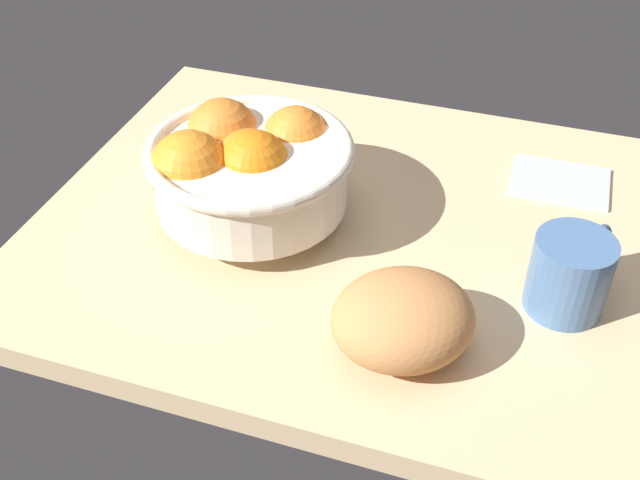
{
  "coord_description": "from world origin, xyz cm",
  "views": [
    {
      "loc": [
        19.38,
        -69.73,
        56.1
      ],
      "look_at": [
        -0.27,
        -10.19,
        5.0
      ],
      "focal_mm": 43.85,
      "sensor_mm": 36.0,
      "label": 1
    }
  ],
  "objects_px": {
    "fruit_bowl": "(246,165)",
    "mug": "(571,273)",
    "bread_loaf": "(403,319)",
    "napkin_folded": "(561,180)"
  },
  "relations": [
    {
      "from": "fruit_bowl",
      "to": "mug",
      "type": "bearing_deg",
      "value": -6.1
    },
    {
      "from": "bread_loaf",
      "to": "mug",
      "type": "distance_m",
      "value": 0.18
    },
    {
      "from": "bread_loaf",
      "to": "mug",
      "type": "xyz_separation_m",
      "value": [
        0.15,
        0.11,
        0.0
      ]
    },
    {
      "from": "bread_loaf",
      "to": "napkin_folded",
      "type": "height_order",
      "value": "bread_loaf"
    },
    {
      "from": "fruit_bowl",
      "to": "bread_loaf",
      "type": "distance_m",
      "value": 0.27
    },
    {
      "from": "bread_loaf",
      "to": "mug",
      "type": "relative_size",
      "value": 1.19
    },
    {
      "from": "napkin_folded",
      "to": "mug",
      "type": "height_order",
      "value": "mug"
    },
    {
      "from": "napkin_folded",
      "to": "mug",
      "type": "bearing_deg",
      "value": -84.41
    },
    {
      "from": "bread_loaf",
      "to": "napkin_folded",
      "type": "bearing_deg",
      "value": 69.62
    },
    {
      "from": "fruit_bowl",
      "to": "mug",
      "type": "distance_m",
      "value": 0.37
    }
  ]
}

